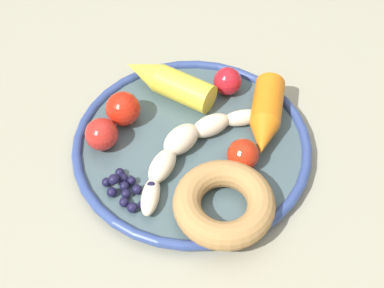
{
  "coord_description": "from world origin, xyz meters",
  "views": [
    {
      "loc": [
        0.32,
        0.26,
        1.27
      ],
      "look_at": [
        -0.02,
        0.01,
        0.74
      ],
      "focal_mm": 53.48,
      "sensor_mm": 36.0,
      "label": 1
    }
  ],
  "objects": [
    {
      "name": "banana",
      "position": [
        -0.01,
        0.01,
        0.76
      ],
      "size": [
        0.2,
        0.07,
        0.03
      ],
      "color": "beige",
      "rests_on": "plate"
    },
    {
      "name": "blueberry_pile",
      "position": [
        0.08,
        -0.01,
        0.75
      ],
      "size": [
        0.04,
        0.06,
        0.02
      ],
      "color": "#191638",
      "rests_on": "plate"
    },
    {
      "name": "dining_table",
      "position": [
        0.0,
        0.0,
        0.63
      ],
      "size": [
        0.92,
        0.82,
        0.73
      ],
      "color": "#9C9A83",
      "rests_on": "ground_plane"
    },
    {
      "name": "carrot_yellow",
      "position": [
        -0.07,
        -0.07,
        0.76
      ],
      "size": [
        0.05,
        0.13,
        0.04
      ],
      "color": "yellow",
      "rests_on": "plate"
    },
    {
      "name": "tomato_near",
      "position": [
        0.04,
        -0.08,
        0.76
      ],
      "size": [
        0.04,
        0.04,
        0.04
      ],
      "primitive_type": "sphere",
      "color": "red",
      "rests_on": "plate"
    },
    {
      "name": "tomato_far",
      "position": [
        0.0,
        -0.08,
        0.76
      ],
      "size": [
        0.04,
        0.04,
        0.04
      ],
      "primitive_type": "sphere",
      "color": "red",
      "rests_on": "plate"
    },
    {
      "name": "plate",
      "position": [
        -0.02,
        0.01,
        0.74
      ],
      "size": [
        0.28,
        0.28,
        0.02
      ],
      "color": "#435A60",
      "rests_on": "dining_table"
    },
    {
      "name": "carrot_orange",
      "position": [
        -0.09,
        0.06,
        0.76
      ],
      "size": [
        0.12,
        0.08,
        0.04
      ],
      "color": "orange",
      "rests_on": "plate"
    },
    {
      "name": "donut",
      "position": [
        0.03,
        0.09,
        0.76
      ],
      "size": [
        0.15,
        0.15,
        0.03
      ],
      "primitive_type": "torus",
      "rotation": [
        0.0,
        0.0,
        2.49
      ],
      "color": "#B2844B",
      "rests_on": "plate"
    },
    {
      "name": "tomato_extra",
      "position": [
        -0.12,
        -0.01,
        0.76
      ],
      "size": [
        0.04,
        0.04,
        0.04
      ],
      "primitive_type": "sphere",
      "color": "red",
      "rests_on": "plate"
    },
    {
      "name": "tomato_mid",
      "position": [
        -0.03,
        0.07,
        0.76
      ],
      "size": [
        0.04,
        0.04,
        0.04
      ],
      "primitive_type": "sphere",
      "color": "red",
      "rests_on": "plate"
    }
  ]
}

